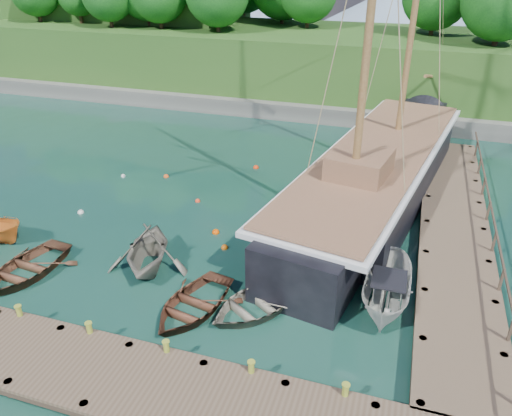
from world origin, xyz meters
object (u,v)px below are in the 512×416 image
Objects in this scene: rowboat_2 at (193,310)px; rowboat_3 at (256,310)px; rowboat_1 at (150,267)px; rowboat_0 at (28,274)px; cabin_boat_white at (385,308)px; schooner at (375,179)px.

rowboat_2 is 2.48m from rowboat_3.
rowboat_3 is (2.35, 0.79, 0.00)m from rowboat_2.
rowboat_1 is 5.57m from rowboat_3.
rowboat_3 is at bearing 9.92° from rowboat_0.
rowboat_0 is 7.88m from rowboat_2.
rowboat_3 is (10.23, 0.76, 0.00)m from rowboat_0.
rowboat_2 is 0.87× the size of cabin_boat_white.
rowboat_0 is 0.91× the size of cabin_boat_white.
rowboat_1 is at bearing -120.89° from schooner.
rowboat_3 is at bearing -30.28° from rowboat_1.
rowboat_0 is at bearing -168.67° from rowboat_2.
rowboat_3 is at bearing -96.08° from schooner.
rowboat_2 is 0.14× the size of schooner.
rowboat_0 is 18.19m from schooner.
schooner is at bearing 107.14° from rowboat_3.
rowboat_1 reaches higher than rowboat_3.
rowboat_2 is 1.01× the size of rowboat_3.
rowboat_1 is at bearing -176.74° from cabin_boat_white.
rowboat_1 is (4.82, 2.09, 0.00)m from rowboat_0.
rowboat_1 is 0.14× the size of schooner.
rowboat_0 is 10.26m from rowboat_3.
rowboat_1 is 13.32m from schooner.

